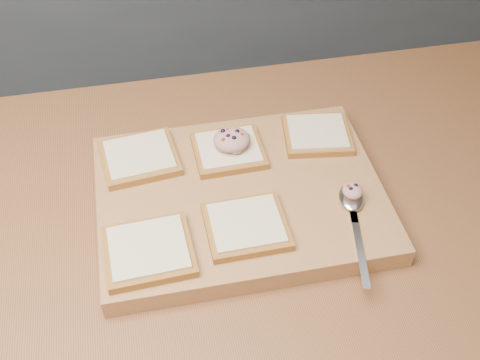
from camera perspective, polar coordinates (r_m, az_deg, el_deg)
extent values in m
cube|color=brown|center=(0.98, -1.04, -4.93)|extent=(2.00, 0.80, 0.06)
cube|color=slate|center=(2.36, -7.55, 15.31)|extent=(3.60, 0.60, 0.90)
cube|color=tan|center=(0.97, 0.00, -1.68)|extent=(0.45, 0.34, 0.04)
cube|color=#A5702A|center=(1.01, -9.49, 2.07)|extent=(0.13, 0.12, 0.01)
cube|color=beige|center=(1.01, -9.55, 2.42)|extent=(0.12, 0.11, 0.00)
cube|color=#A5702A|center=(1.01, -1.09, 2.78)|extent=(0.12, 0.11, 0.01)
cube|color=beige|center=(1.01, -1.10, 3.12)|extent=(0.10, 0.09, 0.00)
cube|color=#A5702A|center=(1.05, 7.31, 4.28)|extent=(0.13, 0.12, 0.01)
cube|color=beige|center=(1.05, 7.35, 4.60)|extent=(0.11, 0.10, 0.00)
cube|color=#A5702A|center=(0.88, -8.65, -6.69)|extent=(0.13, 0.12, 0.01)
cube|color=beige|center=(0.87, -8.71, -6.34)|extent=(0.11, 0.10, 0.00)
cube|color=#A5702A|center=(0.90, 0.60, -4.43)|extent=(0.12, 0.11, 0.01)
cube|color=beige|center=(0.89, 0.60, -4.08)|extent=(0.11, 0.10, 0.00)
ellipsoid|color=tan|center=(1.00, -0.80, 3.87)|extent=(0.06, 0.06, 0.03)
sphere|color=black|center=(0.99, -0.27, 4.57)|extent=(0.01, 0.01, 0.01)
sphere|color=black|center=(1.00, -1.62, 4.63)|extent=(0.01, 0.01, 0.01)
sphere|color=black|center=(0.98, -0.58, 3.97)|extent=(0.01, 0.01, 0.01)
sphere|color=black|center=(0.99, -1.11, 4.14)|extent=(0.01, 0.01, 0.01)
sphere|color=#A5140C|center=(0.99, 0.16, 4.30)|extent=(0.01, 0.01, 0.01)
sphere|color=#A5140C|center=(1.00, -1.17, 4.72)|extent=(0.01, 0.01, 0.01)
sphere|color=#A5140C|center=(0.98, -1.59, 3.83)|extent=(0.01, 0.01, 0.01)
ellipsoid|color=silver|center=(0.95, 10.50, -1.62)|extent=(0.05, 0.07, 0.01)
cube|color=silver|center=(0.94, 10.70, -3.15)|extent=(0.02, 0.04, 0.00)
cube|color=silver|center=(0.90, 11.24, -6.19)|extent=(0.04, 0.15, 0.00)
ellipsoid|color=tan|center=(0.94, 10.62, -0.99)|extent=(0.03, 0.03, 0.02)
sphere|color=black|center=(0.94, 10.91, -0.53)|extent=(0.01, 0.01, 0.01)
sphere|color=black|center=(0.93, 10.47, -0.84)|extent=(0.01, 0.01, 0.01)
sphere|color=#A5140C|center=(0.94, 10.23, -0.59)|extent=(0.01, 0.01, 0.01)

